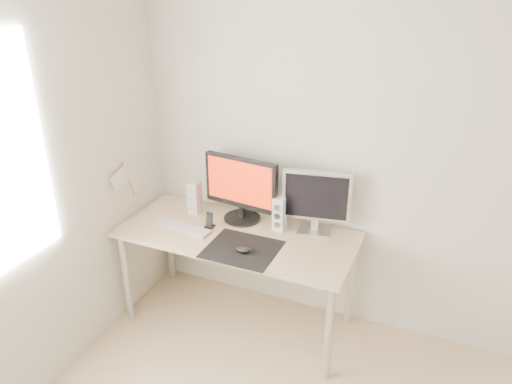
% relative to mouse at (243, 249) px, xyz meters
% --- Properties ---
extents(wall_back, '(3.50, 0.00, 3.50)m').
position_rel_mouse_xyz_m(wall_back, '(0.79, 0.58, 0.50)').
color(wall_back, silver).
rests_on(wall_back, ground).
extents(mousepad, '(0.45, 0.40, 0.00)m').
position_rel_mouse_xyz_m(mousepad, '(-0.02, 0.03, -0.02)').
color(mousepad, black).
rests_on(mousepad, desk).
extents(mouse, '(0.11, 0.06, 0.04)m').
position_rel_mouse_xyz_m(mouse, '(0.00, 0.00, 0.00)').
color(mouse, black).
rests_on(mouse, mousepad).
extents(desk, '(1.60, 0.70, 0.73)m').
position_rel_mouse_xyz_m(desk, '(-0.14, 0.21, -0.10)').
color(desk, '#D1B587').
rests_on(desk, ground).
extents(main_monitor, '(0.55, 0.29, 0.47)m').
position_rel_mouse_xyz_m(main_monitor, '(-0.19, 0.40, 0.23)').
color(main_monitor, black).
rests_on(main_monitor, desk).
extents(second_monitor, '(0.45, 0.20, 0.43)m').
position_rel_mouse_xyz_m(second_monitor, '(0.33, 0.44, 0.22)').
color(second_monitor, silver).
rests_on(second_monitor, desk).
extents(speaker_left, '(0.08, 0.09, 0.24)m').
position_rel_mouse_xyz_m(speaker_left, '(-0.54, 0.36, 0.10)').
color(speaker_left, silver).
rests_on(speaker_left, desk).
extents(speaker_right, '(0.08, 0.09, 0.24)m').
position_rel_mouse_xyz_m(speaker_right, '(0.10, 0.37, 0.10)').
color(speaker_right, white).
rests_on(speaker_right, desk).
extents(keyboard, '(0.43, 0.16, 0.02)m').
position_rel_mouse_xyz_m(keyboard, '(-0.51, 0.12, -0.01)').
color(keyboard, '#AEADB0').
rests_on(keyboard, desk).
extents(phone_dock, '(0.06, 0.05, 0.11)m').
position_rel_mouse_xyz_m(phone_dock, '(-0.35, 0.21, 0.01)').
color(phone_dock, black).
rests_on(phone_dock, desk).
extents(pennant, '(0.01, 0.23, 0.29)m').
position_rel_mouse_xyz_m(pennant, '(-0.93, 0.07, 0.30)').
color(pennant, '#A57F54').
rests_on(pennant, wall_left).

